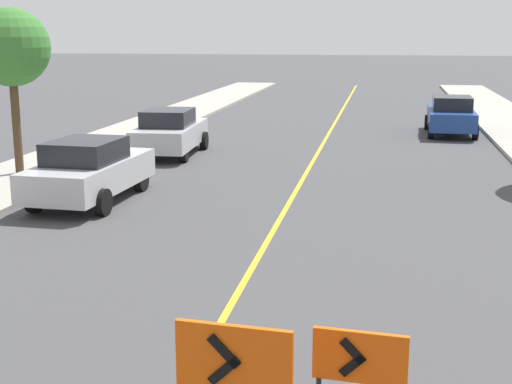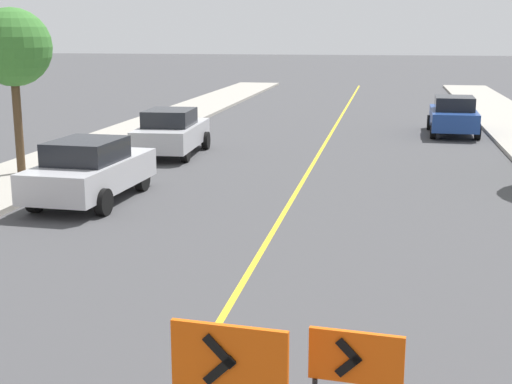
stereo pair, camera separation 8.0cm
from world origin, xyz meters
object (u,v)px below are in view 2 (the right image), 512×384
arrow_barricade_secondary (356,363)px  street_tree_left_near (13,48)px  parked_car_curb_near (90,170)px  parked_car_curb_far (453,115)px  arrow_barricade_primary (229,366)px  parked_car_curb_mid (172,132)px

arrow_barricade_secondary → street_tree_left_near: 16.00m
arrow_barricade_secondary → parked_car_curb_near: bearing=131.6°
street_tree_left_near → parked_car_curb_far: bearing=41.2°
arrow_barricade_primary → street_tree_left_near: bearing=130.3°
arrow_barricade_secondary → parked_car_curb_near: size_ratio=0.27×
parked_car_curb_mid → street_tree_left_near: size_ratio=0.93×
arrow_barricade_secondary → street_tree_left_near: (-10.23, 11.96, 2.87)m
parked_car_curb_near → street_tree_left_near: 4.95m
arrow_barricade_primary → street_tree_left_near: (-9.07, 12.73, 2.64)m
parked_car_curb_far → street_tree_left_near: bearing=-137.3°
parked_car_curb_near → parked_car_curb_mid: 7.03m
parked_car_curb_mid → parked_car_curb_far: same height
arrow_barricade_primary → arrow_barricade_secondary: size_ratio=1.26×
arrow_barricade_secondary → parked_car_curb_mid: (-7.09, 16.59, -0.04)m
parked_car_curb_far → street_tree_left_near: (-13.11, -11.49, 2.92)m
parked_car_curb_mid → parked_car_curb_near: bearing=-92.7°
parked_car_curb_far → street_tree_left_near: size_ratio=0.92×
arrow_barricade_primary → parked_car_curb_near: 11.88m
parked_car_curb_near → street_tree_left_near: street_tree_left_near is taller
parked_car_curb_mid → parked_car_curb_far: bearing=31.5°
arrow_barricade_primary → arrow_barricade_secondary: (1.17, 0.76, -0.23)m
arrow_barricade_secondary → parked_car_curb_mid: bearing=118.4°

